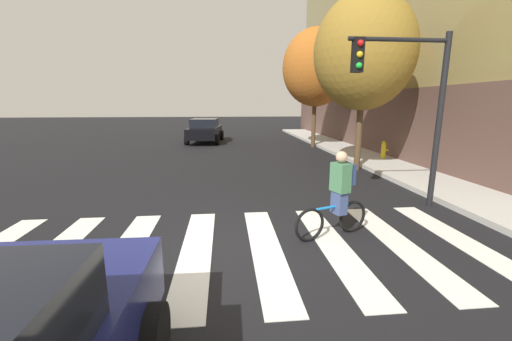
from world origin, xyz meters
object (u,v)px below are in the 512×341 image
object	(u,v)px
fire_hydrant	(384,150)
street_tree_near	(364,52)
cyclist	(338,194)
street_tree_mid	(316,68)
sedan_mid	(205,130)
traffic_light_near	(410,91)

from	to	relation	value
fire_hydrant	street_tree_near	distance (m)	4.67
cyclist	street_tree_mid	size ratio (longest dim) A/B	0.25
fire_hydrant	sedan_mid	bearing A→B (deg)	136.03
sedan_mid	street_tree_near	bearing A→B (deg)	-56.58
cyclist	street_tree_mid	distance (m)	13.75
cyclist	street_tree_near	xyz separation A→B (m)	(3.01, 6.11, 3.58)
traffic_light_near	street_tree_near	bearing A→B (deg)	79.96
sedan_mid	street_tree_mid	world-z (taller)	street_tree_mid
street_tree_near	fire_hydrant	bearing A→B (deg)	40.75
traffic_light_near	street_tree_mid	bearing A→B (deg)	85.33
fire_hydrant	street_tree_near	bearing A→B (deg)	-139.25
traffic_light_near	fire_hydrant	world-z (taller)	traffic_light_near
sedan_mid	fire_hydrant	bearing A→B (deg)	-43.97
sedan_mid	traffic_light_near	xyz separation A→B (m)	(5.70, -14.39, 2.04)
sedan_mid	cyclist	distance (m)	16.34
cyclist	traffic_light_near	distance (m)	3.38
fire_hydrant	street_tree_mid	size ratio (longest dim) A/B	0.11
sedan_mid	street_tree_mid	bearing A→B (deg)	-25.15
street_tree_near	sedan_mid	bearing A→B (deg)	123.42
street_tree_mid	fire_hydrant	bearing A→B (deg)	-69.99
cyclist	traffic_light_near	bearing A→B (deg)	35.53
traffic_light_near	street_tree_mid	distance (m)	11.45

